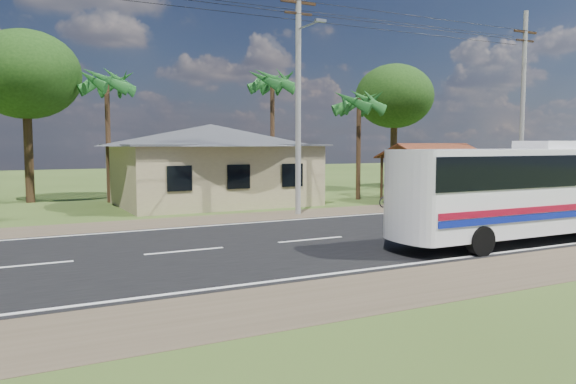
# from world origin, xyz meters

# --- Properties ---
(ground) EXTENTS (120.00, 120.00, 0.00)m
(ground) POSITION_xyz_m (0.00, 0.00, 0.00)
(ground) COLOR #354D1B
(ground) RESTS_ON ground
(road) EXTENTS (120.00, 16.00, 0.03)m
(road) POSITION_xyz_m (0.00, 0.00, 0.01)
(road) COLOR black
(road) RESTS_ON ground
(house) EXTENTS (12.40, 10.00, 5.00)m
(house) POSITION_xyz_m (1.00, 13.00, 2.64)
(house) COLOR tan
(house) RESTS_ON ground
(waiting_shed) EXTENTS (5.20, 4.48, 3.35)m
(waiting_shed) POSITION_xyz_m (13.00, 8.50, 2.73)
(waiting_shed) COLOR #3C2915
(waiting_shed) RESTS_ON ground
(concrete_barrier) EXTENTS (7.00, 0.30, 0.90)m
(concrete_barrier) POSITION_xyz_m (12.00, 5.60, 0.45)
(concrete_barrier) COLOR #9E9E99
(concrete_barrier) RESTS_ON ground
(utility_poles) EXTENTS (32.80, 2.22, 11.00)m
(utility_poles) POSITION_xyz_m (2.67, 6.49, 5.77)
(utility_poles) COLOR #9E9E99
(utility_poles) RESTS_ON ground
(palm_near) EXTENTS (2.80, 2.80, 6.70)m
(palm_near) POSITION_xyz_m (9.50, 11.00, 5.71)
(palm_near) COLOR #47301E
(palm_near) RESTS_ON ground
(palm_mid) EXTENTS (2.80, 2.80, 8.20)m
(palm_mid) POSITION_xyz_m (6.00, 15.50, 7.16)
(palm_mid) COLOR #47301E
(palm_mid) RESTS_ON ground
(palm_far) EXTENTS (2.80, 2.80, 7.70)m
(palm_far) POSITION_xyz_m (-4.00, 16.00, 6.68)
(palm_far) COLOR #47301E
(palm_far) RESTS_ON ground
(tree_behind_house) EXTENTS (6.00, 6.00, 9.61)m
(tree_behind_house) POSITION_xyz_m (-8.00, 18.00, 7.12)
(tree_behind_house) COLOR #47301E
(tree_behind_house) RESTS_ON ground
(tree_behind_shed) EXTENTS (5.60, 5.60, 9.02)m
(tree_behind_shed) POSITION_xyz_m (16.00, 16.00, 6.68)
(tree_behind_shed) COLOR #47301E
(tree_behind_shed) RESTS_ON ground
(coach_bus) EXTENTS (11.07, 2.48, 3.43)m
(coach_bus) POSITION_xyz_m (6.79, -3.68, 1.96)
(coach_bus) COLOR white
(coach_bus) RESTS_ON ground
(motorcycle) EXTENTS (1.75, 0.62, 0.92)m
(motorcycle) POSITION_xyz_m (8.76, 6.72, 0.46)
(motorcycle) COLOR black
(motorcycle) RESTS_ON ground
(person) EXTENTS (0.65, 0.55, 1.53)m
(person) POSITION_xyz_m (12.45, 5.44, 0.76)
(person) COLOR navy
(person) RESTS_ON ground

